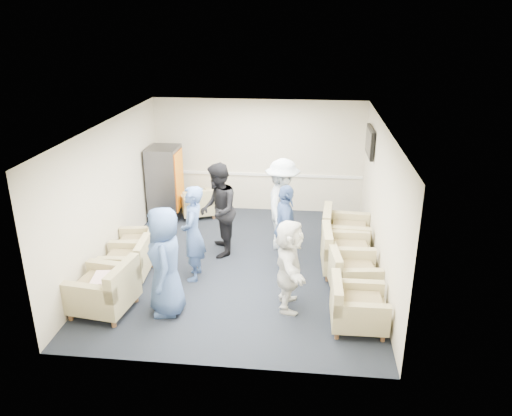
# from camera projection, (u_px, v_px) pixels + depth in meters

# --- Properties ---
(floor) EXTENTS (6.00, 6.00, 0.00)m
(floor) POSITION_uv_depth(u_px,v_px,m) (242.00, 265.00, 9.61)
(floor) COLOR black
(floor) RESTS_ON ground
(ceiling) EXTENTS (6.00, 6.00, 0.00)m
(ceiling) POSITION_uv_depth(u_px,v_px,m) (241.00, 126.00, 8.63)
(ceiling) COLOR white
(ceiling) RESTS_ON back_wall
(back_wall) EXTENTS (5.00, 0.02, 2.70)m
(back_wall) POSITION_uv_depth(u_px,v_px,m) (258.00, 156.00, 11.90)
(back_wall) COLOR beige
(back_wall) RESTS_ON floor
(front_wall) EXTENTS (5.00, 0.02, 2.70)m
(front_wall) POSITION_uv_depth(u_px,v_px,m) (210.00, 279.00, 6.34)
(front_wall) COLOR beige
(front_wall) RESTS_ON floor
(left_wall) EXTENTS (0.02, 6.00, 2.70)m
(left_wall) POSITION_uv_depth(u_px,v_px,m) (110.00, 194.00, 9.37)
(left_wall) COLOR beige
(left_wall) RESTS_ON floor
(right_wall) EXTENTS (0.02, 6.00, 2.70)m
(right_wall) POSITION_uv_depth(u_px,v_px,m) (381.00, 204.00, 8.87)
(right_wall) COLOR beige
(right_wall) RESTS_ON floor
(chair_rail) EXTENTS (4.98, 0.04, 0.06)m
(chair_rail) POSITION_uv_depth(u_px,v_px,m) (258.00, 174.00, 12.05)
(chair_rail) COLOR silver
(chair_rail) RESTS_ON back_wall
(tv) EXTENTS (0.10, 1.00, 0.58)m
(tv) POSITION_uv_depth(u_px,v_px,m) (370.00, 142.00, 10.30)
(tv) COLOR black
(tv) RESTS_ON right_wall
(armchair_left_near) EXTENTS (1.04, 1.04, 0.74)m
(armchair_left_near) POSITION_uv_depth(u_px,v_px,m) (106.00, 291.00, 7.97)
(armchair_left_near) COLOR tan
(armchair_left_near) RESTS_ON floor
(armchair_left_mid) EXTENTS (0.84, 0.84, 0.63)m
(armchair_left_mid) POSITION_uv_depth(u_px,v_px,m) (129.00, 262.00, 9.01)
(armchair_left_mid) COLOR tan
(armchair_left_mid) RESTS_ON floor
(armchair_left_far) EXTENTS (0.89, 0.89, 0.62)m
(armchair_left_far) POSITION_uv_depth(u_px,v_px,m) (140.00, 246.00, 9.68)
(armchair_left_far) COLOR tan
(armchair_left_far) RESTS_ON floor
(armchair_right_near) EXTENTS (0.84, 0.84, 0.66)m
(armchair_right_near) POSITION_uv_depth(u_px,v_px,m) (355.00, 308.00, 7.58)
(armchair_right_near) COLOR tan
(armchair_right_near) RESTS_ON floor
(armchair_right_midnear) EXTENTS (0.91, 0.91, 0.65)m
(armchair_right_midnear) POSITION_uv_depth(u_px,v_px,m) (350.00, 274.00, 8.57)
(armchair_right_midnear) COLOR tan
(armchair_right_midnear) RESTS_ON floor
(armchair_right_midfar) EXTENTS (0.94, 0.94, 0.73)m
(armchair_right_midfar) POSITION_uv_depth(u_px,v_px,m) (343.00, 254.00, 9.22)
(armchair_right_midfar) COLOR tan
(armchair_right_midfar) RESTS_ON floor
(armchair_right_far) EXTENTS (1.00, 1.00, 0.75)m
(armchair_right_far) POSITION_uv_depth(u_px,v_px,m) (343.00, 234.00, 10.06)
(armchair_right_far) COLOR tan
(armchair_right_far) RESTS_ON floor
(armchair_corner) EXTENTS (1.02, 1.02, 0.62)m
(armchair_corner) POSITION_uv_depth(u_px,v_px,m) (198.00, 204.00, 11.81)
(armchair_corner) COLOR tan
(armchair_corner) RESTS_ON floor
(vending_machine) EXTENTS (0.69, 0.81, 1.70)m
(vending_machine) POSITION_uv_depth(u_px,v_px,m) (165.00, 183.00, 11.57)
(vending_machine) COLOR #4C4C54
(vending_machine) RESTS_ON floor
(backpack) EXTENTS (0.30, 0.25, 0.43)m
(backpack) POSITION_uv_depth(u_px,v_px,m) (170.00, 254.00, 9.55)
(backpack) COLOR black
(backpack) RESTS_ON floor
(pillow) EXTENTS (0.40, 0.50, 0.13)m
(pillow) POSITION_uv_depth(u_px,v_px,m) (104.00, 281.00, 7.91)
(pillow) COLOR white
(pillow) RESTS_ON armchair_left_near
(person_front_left) EXTENTS (0.77, 0.99, 1.79)m
(person_front_left) POSITION_uv_depth(u_px,v_px,m) (165.00, 261.00, 7.78)
(person_front_left) COLOR #3A558D
(person_front_left) RESTS_ON floor
(person_mid_left) EXTENTS (0.46, 0.67, 1.75)m
(person_mid_left) POSITION_uv_depth(u_px,v_px,m) (193.00, 233.00, 8.83)
(person_mid_left) COLOR #3A558D
(person_mid_left) RESTS_ON floor
(person_back_left) EXTENTS (0.86, 1.02, 1.87)m
(person_back_left) POSITION_uv_depth(u_px,v_px,m) (218.00, 210.00, 9.73)
(person_back_left) COLOR black
(person_back_left) RESTS_ON floor
(person_back_right) EXTENTS (0.80, 1.27, 1.89)m
(person_back_right) POSITION_uv_depth(u_px,v_px,m) (282.00, 205.00, 9.99)
(person_back_right) COLOR silver
(person_back_right) RESTS_ON floor
(person_mid_right) EXTENTS (0.56, 1.04, 1.69)m
(person_mid_right) POSITION_uv_depth(u_px,v_px,m) (285.00, 229.00, 9.09)
(person_mid_right) COLOR #3A558D
(person_mid_right) RESTS_ON floor
(person_front_right) EXTENTS (0.57, 1.46, 1.54)m
(person_front_right) POSITION_uv_depth(u_px,v_px,m) (289.00, 265.00, 7.94)
(person_front_right) COLOR silver
(person_front_right) RESTS_ON floor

